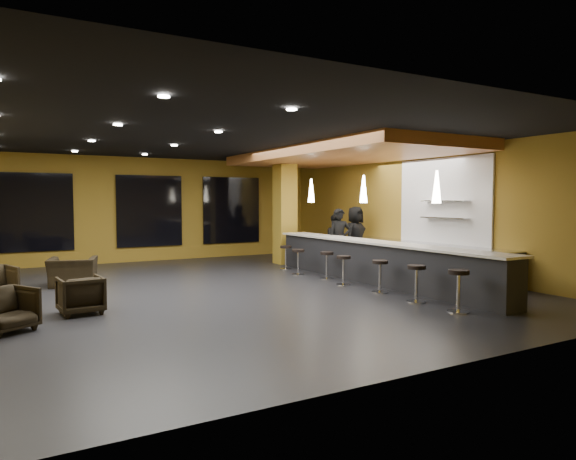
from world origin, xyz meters
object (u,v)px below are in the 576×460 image
armchair_a (6,310)px  bar_stool_4 (327,262)px  bar_counter (375,263)px  armchair_d (73,272)px  pendant_0 (437,187)px  bar_stool_6 (286,254)px  staff_c (355,236)px  prep_counter (420,259)px  staff_b (337,241)px  staff_a (340,240)px  bar_stool_5 (298,259)px  pendant_2 (311,191)px  bar_stool_0 (459,285)px  armchair_b (81,295)px  bar_stool_2 (380,272)px  bar_stool_1 (416,279)px  pendant_1 (364,189)px  bar_stool_3 (344,266)px  column (285,210)px

armchair_a → bar_stool_4: bar_stool_4 is taller
bar_counter → armchair_d: size_ratio=7.57×
pendant_0 → bar_stool_6: bearing=97.4°
staff_c → armchair_a: size_ratio=2.43×
prep_counter → staff_b: (-0.97, 2.63, 0.38)m
staff_a → bar_stool_5: 1.61m
pendant_2 → staff_b: 1.86m
prep_counter → bar_stool_0: (-2.82, -3.88, 0.08)m
armchair_d → bar_stool_5: bearing=-175.0°
armchair_a → bar_stool_0: bearing=-49.8°
bar_counter → bar_stool_6: bearing=101.8°
bar_stool_4 → bar_stool_6: (-0.02, 2.16, -0.00)m
armchair_b → pendant_0: bearing=159.7°
staff_b → bar_counter: bearing=-84.7°
bar_stool_2 → bar_stool_4: bearing=88.0°
bar_stool_1 → bar_stool_6: size_ratio=1.06×
bar_stool_6 → bar_stool_1: bearing=-91.4°
pendant_1 → staff_c: bearing=56.8°
staff_b → armchair_a: size_ratio=2.11×
bar_counter → bar_stool_2: (-0.75, -1.08, -0.03)m
staff_c → bar_stool_3: (-2.47, -2.80, -0.47)m
prep_counter → bar_stool_0: 4.79m
bar_stool_3 → bar_stool_2: bearing=-84.6°
bar_stool_2 → bar_stool_3: bearing=95.4°
armchair_d → bar_stool_0: size_ratio=1.34×
bar_stool_1 → bar_stool_0: bearing=-89.7°
prep_counter → bar_stool_3: size_ratio=8.32×
bar_counter → armchair_a: size_ratio=10.41×
column → bar_stool_5: size_ratio=4.91×
pendant_0 → pendant_1: size_ratio=1.00×
column → bar_stool_6: column is taller
pendant_2 → staff_b: (1.03, 0.13, -1.54)m
staff_c → bar_stool_6: size_ratio=2.63×
bar_stool_4 → prep_counter: bearing=-13.8°
bar_stool_5 → bar_stool_6: bearing=77.5°
pendant_1 → bar_stool_1: size_ratio=0.93×
bar_counter → pendant_0: size_ratio=11.43×
armchair_a → bar_stool_0: bar_stool_0 is taller
bar_stool_6 → armchair_d: bearing=-179.4°
pendant_1 → staff_b: (1.03, 2.63, -1.54)m
prep_counter → pendant_0: 3.73m
bar_stool_1 → bar_stool_5: bar_stool_1 is taller
staff_a → staff_c: staff_c is taller
pendant_0 → armchair_d: size_ratio=0.66×
armchair_a → bar_stool_4: size_ratio=1.07×
armchair_a → armchair_d: (1.47, 4.11, -0.01)m
bar_stool_3 → pendant_1: bearing=22.4°
staff_b → staff_c: staff_c is taller
staff_a → prep_counter: bearing=-29.6°
pendant_1 → bar_stool_2: bearing=-115.5°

